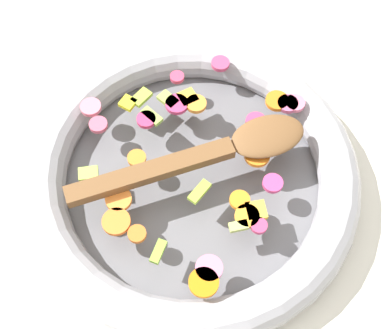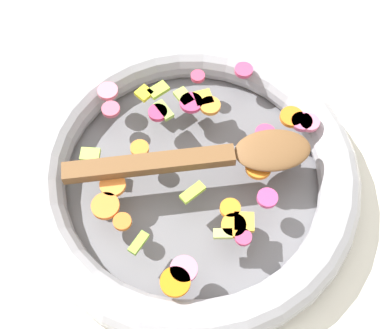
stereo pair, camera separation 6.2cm
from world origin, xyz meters
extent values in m
plane|color=silver|center=(0.00, 0.00, 0.00)|extent=(4.00, 4.00, 0.00)
cylinder|color=slate|center=(0.00, 0.00, 0.01)|extent=(0.36, 0.36, 0.01)
torus|color=#9E9EA5|center=(0.00, 0.00, 0.03)|extent=(0.41, 0.41, 0.05)
cylinder|color=orange|center=(-0.02, 0.11, 0.05)|extent=(0.04, 0.04, 0.01)
cylinder|color=orange|center=(-0.03, -0.07, 0.05)|extent=(0.04, 0.04, 0.01)
cylinder|color=orange|center=(0.00, 0.09, 0.05)|extent=(0.04, 0.04, 0.01)
cylinder|color=orange|center=(-0.07, -0.02, 0.05)|extent=(0.02, 0.02, 0.01)
cylinder|color=orange|center=(0.03, -0.14, 0.05)|extent=(0.04, 0.04, 0.01)
cylinder|color=orange|center=(-0.05, 0.10, 0.05)|extent=(0.02, 0.02, 0.01)
cylinder|color=orange|center=(-0.13, 0.06, 0.05)|extent=(0.04, 0.04, 0.01)
cylinder|color=orange|center=(-0.09, -0.02, 0.05)|extent=(0.04, 0.04, 0.01)
cylinder|color=orange|center=(0.04, 0.05, 0.05)|extent=(0.03, 0.03, 0.01)
cylinder|color=orange|center=(0.07, -0.05, 0.05)|extent=(0.03, 0.03, 0.01)
cube|color=#AAD24B|center=(0.05, 0.11, 0.05)|extent=(0.02, 0.03, 0.01)
cube|color=#A4BB4D|center=(0.09, -0.02, 0.05)|extent=(0.03, 0.02, 0.01)
cube|color=#B5C661|center=(-0.09, -0.01, 0.05)|extent=(0.02, 0.02, 0.01)
cube|color=#A2C43E|center=(0.11, 0.01, 0.05)|extent=(0.02, 0.03, 0.01)
cube|color=#81AF39|center=(-0.08, 0.08, 0.05)|extent=(0.02, 0.03, 0.01)
cube|color=#A0C93B|center=(-0.04, 0.01, 0.05)|extent=(0.02, 0.03, 0.01)
cube|color=#92BA4E|center=(0.08, 0.01, 0.05)|extent=(0.03, 0.02, 0.01)
cylinder|color=#D33F7C|center=(-0.07, -0.07, 0.05)|extent=(0.03, 0.03, 0.01)
cylinder|color=#CC3F6A|center=(0.11, -0.10, 0.05)|extent=(0.03, 0.03, 0.01)
cylinder|color=#CA3C69|center=(-0.10, -0.03, 0.05)|extent=(0.03, 0.03, 0.01)
cylinder|color=pink|center=(0.01, -0.15, 0.05)|extent=(0.03, 0.03, 0.01)
cylinder|color=#CE3463|center=(0.08, 0.02, 0.05)|extent=(0.03, 0.03, 0.01)
cylinder|color=pink|center=(-0.12, 0.05, 0.05)|extent=(0.03, 0.03, 0.01)
cylinder|color=#CA386B|center=(0.08, -0.02, 0.05)|extent=(0.04, 0.04, 0.01)
cylinder|color=pink|center=(0.13, 0.07, 0.05)|extent=(0.03, 0.03, 0.01)
cylinder|color=#CF556F|center=(0.10, 0.07, 0.05)|extent=(0.03, 0.03, 0.01)
cylinder|color=#D33C6D|center=(0.01, -0.10, 0.05)|extent=(0.03, 0.03, 0.01)
cylinder|color=#D35985|center=(0.02, -0.14, 0.05)|extent=(0.03, 0.03, 0.01)
cylinder|color=#D73D5F|center=(0.12, -0.04, 0.05)|extent=(0.03, 0.03, 0.01)
cube|color=gold|center=(0.08, -0.04, 0.05)|extent=(0.02, 0.02, 0.01)
cube|color=gold|center=(-0.09, -0.03, 0.05)|extent=(0.03, 0.03, 0.01)
cube|color=yellow|center=(0.11, 0.03, 0.05)|extent=(0.02, 0.02, 0.01)
cube|color=brown|center=(0.01, 0.05, 0.06)|extent=(0.06, 0.20, 0.01)
ellipsoid|color=brown|center=(-0.02, -0.09, 0.06)|extent=(0.07, 0.10, 0.01)
camera|label=1|loc=(-0.26, 0.15, 0.60)|focal=50.00mm
camera|label=2|loc=(-0.29, 0.09, 0.60)|focal=50.00mm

